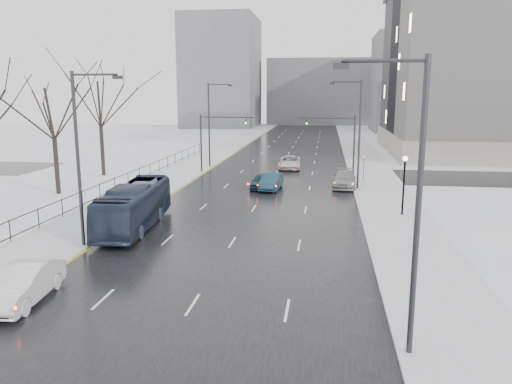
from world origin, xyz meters
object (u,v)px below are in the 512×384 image
at_px(mast_signal_right, 344,138).
at_px(mast_signal_left, 210,136).
at_px(streetlight_l_far, 211,120).
at_px(sedan_left_near, 23,284).
at_px(streetlight_r_near, 412,195).
at_px(no_uturn_sign, 364,160).
at_px(tree_park_e, 104,176).
at_px(sedan_center_near, 261,181).
at_px(lamppost_r_mid, 404,177).
at_px(sedan_right_near, 271,181).
at_px(streetlight_r_mid, 357,129).
at_px(sedan_right_far, 344,179).
at_px(tree_park_d, 59,195).
at_px(streetlight_l_near, 81,151).
at_px(sedan_right_cross, 290,162).
at_px(bus, 135,206).

xyz_separation_m(mast_signal_right, mast_signal_left, (-14.65, 0.00, 0.00)).
xyz_separation_m(streetlight_l_far, sedan_left_near, (0.97, -39.73, -4.78)).
distance_m(streetlight_r_near, no_uturn_sign, 34.18).
bearing_deg(tree_park_e, sedan_center_near, -15.19).
bearing_deg(streetlight_r_near, lamppost_r_mid, 81.94).
bearing_deg(no_uturn_sign, mast_signal_left, 166.40).
bearing_deg(sedan_right_near, streetlight_r_mid, 12.77).
distance_m(streetlight_l_far, sedan_right_far, 19.50).
distance_m(tree_park_d, sedan_right_near, 18.95).
bearing_deg(streetlight_l_near, sedan_right_cross, 73.61).
xyz_separation_m(lamppost_r_mid, sedan_left_near, (-18.20, -17.73, -2.11)).
distance_m(sedan_right_near, sedan_right_far, 7.03).
bearing_deg(sedan_left_near, streetlight_l_near, 92.04).
height_order(bus, sedan_center_near, bus).
height_order(tree_park_d, sedan_left_near, tree_park_d).
bearing_deg(no_uturn_sign, sedan_center_near, -153.64).
distance_m(streetlight_l_near, mast_signal_right, 32.03).
distance_m(lamppost_r_mid, mast_signal_right, 18.41).
xyz_separation_m(tree_park_d, sedan_right_near, (18.30, 4.86, 0.79)).
height_order(streetlight_r_mid, lamppost_r_mid, streetlight_r_mid).
relative_size(lamppost_r_mid, sedan_center_near, 1.08).
distance_m(sedan_left_near, bus, 12.22).
bearing_deg(no_uturn_sign, streetlight_l_far, 155.27).
height_order(mast_signal_right, sedan_center_near, mast_signal_right).
height_order(lamppost_r_mid, sedan_center_near, lamppost_r_mid).
xyz_separation_m(lamppost_r_mid, sedan_right_near, (-10.50, 8.86, -2.15)).
distance_m(mast_signal_left, sedan_left_near, 35.88).
xyz_separation_m(tree_park_e, no_uturn_sign, (27.40, 0.00, 2.30)).
relative_size(bus, sedan_right_near, 2.29).
height_order(streetlight_r_mid, sedan_center_near, streetlight_r_mid).
distance_m(streetlight_r_mid, mast_signal_left, 17.50).
relative_size(tree_park_d, mast_signal_right, 1.92).
height_order(streetlight_r_near, sedan_center_near, streetlight_r_near).
bearing_deg(streetlight_l_far, streetlight_r_mid, -36.30).
bearing_deg(sedan_right_cross, mast_signal_right, -35.46).
height_order(tree_park_e, streetlight_l_near, streetlight_l_near).
bearing_deg(streetlight_r_mid, streetlight_l_far, 143.70).
bearing_deg(streetlight_l_far, sedan_center_near, -59.09).
height_order(streetlight_r_mid, mast_signal_left, streetlight_r_mid).
bearing_deg(sedan_center_near, lamppost_r_mid, -35.42).
height_order(sedan_right_cross, sedan_right_far, sedan_right_far).
bearing_deg(streetlight_r_mid, sedan_right_near, -171.55).
xyz_separation_m(streetlight_r_near, no_uturn_sign, (1.03, 34.00, -3.32)).
bearing_deg(sedan_left_near, bus, 83.98).
bearing_deg(streetlight_l_far, lamppost_r_mid, -48.94).
height_order(tree_park_e, streetlight_r_mid, streetlight_r_mid).
bearing_deg(streetlight_r_near, tree_park_d, 137.25).
height_order(tree_park_d, sedan_right_near, tree_park_d).
bearing_deg(lamppost_r_mid, sedan_left_near, -135.75).
height_order(tree_park_d, sedan_right_far, tree_park_d).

